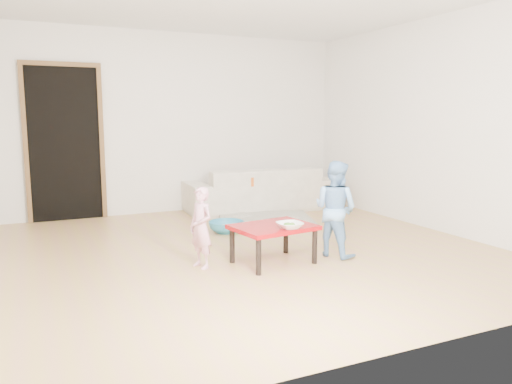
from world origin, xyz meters
TOP-DOWN VIEW (x-y plane):
  - floor at (0.00, 0.00)m, footprint 5.00×5.00m
  - back_wall at (0.00, 2.50)m, footprint 5.00×0.02m
  - right_wall at (2.50, 0.00)m, footprint 0.02×5.00m
  - doorway at (-1.60, 2.48)m, footprint 1.02×0.08m
  - sofa at (1.09, 2.05)m, footprint 2.25×0.97m
  - cushion at (0.63, 1.89)m, footprint 0.58×0.54m
  - red_table at (0.03, -0.53)m, footprint 0.82×0.67m
  - bowl at (0.11, -0.72)m, footprint 0.24×0.24m
  - broccoli at (0.11, -0.72)m, footprint 0.12×0.12m
  - child_pink at (-0.64, -0.37)m, footprint 0.26×0.32m
  - child_blue at (0.72, -0.55)m, footprint 0.53×0.58m
  - basin at (0.09, 0.86)m, footprint 0.43×0.43m
  - blanket at (0.78, 1.18)m, footprint 1.46×1.33m

SIDE VIEW (x-z plane):
  - floor at x=0.00m, z-range -0.01..0.01m
  - blanket at x=0.78m, z-range 0.00..0.06m
  - basin at x=0.09m, z-range 0.00..0.14m
  - red_table at x=0.03m, z-range 0.00..0.37m
  - sofa at x=1.09m, z-range 0.00..0.64m
  - child_pink at x=-0.64m, z-range 0.00..0.76m
  - broccoli at x=0.11m, z-range 0.37..0.43m
  - bowl at x=0.11m, z-range 0.37..0.43m
  - child_blue at x=0.72m, z-range 0.00..0.97m
  - cushion at x=0.63m, z-range 0.42..0.55m
  - doorway at x=-1.60m, z-range -0.03..2.08m
  - back_wall at x=0.00m, z-range 0.00..2.60m
  - right_wall at x=2.50m, z-range 0.00..2.60m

